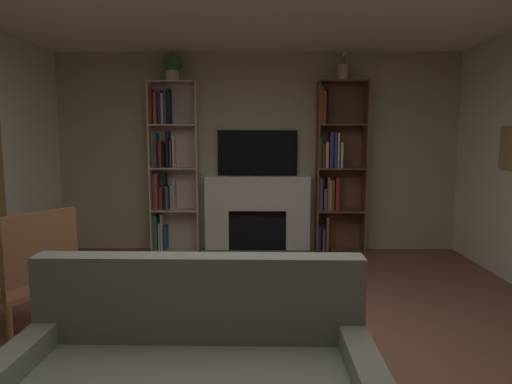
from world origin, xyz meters
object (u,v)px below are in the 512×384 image
(bookshelf_right, at_px, (334,170))
(vase_with_flowers, at_px, (343,71))
(potted_plant, at_px, (172,66))
(fireplace, at_px, (257,212))
(coffee_table, at_px, (209,319))
(tv, at_px, (258,153))
(bookshelf_left, at_px, (169,167))
(armchair, at_px, (30,273))

(bookshelf_right, bearing_deg, vase_with_flowers, -17.80)
(potted_plant, height_order, vase_with_flowers, vase_with_flowers)
(fireplace, distance_m, coffee_table, 3.23)
(tv, height_order, potted_plant, potted_plant)
(bookshelf_left, xyz_separation_m, coffee_table, (0.90, -3.22, -0.80))
(bookshelf_left, bearing_deg, armchair, -101.50)
(vase_with_flowers, height_order, coffee_table, vase_with_flowers)
(fireplace, relative_size, potted_plant, 4.36)
(armchair, bearing_deg, tv, 57.76)
(vase_with_flowers, xyz_separation_m, coffee_table, (-1.42, -3.17, -2.06))
(armchair, xyz_separation_m, coffee_table, (1.45, -0.51, -0.15))
(armchair, bearing_deg, fireplace, 57.04)
(tv, bearing_deg, armchair, -122.24)
(fireplace, relative_size, tv, 1.41)
(potted_plant, xyz_separation_m, coffee_table, (0.82, -3.17, -2.13))
(tv, xyz_separation_m, coffee_table, (-0.30, -3.29, -0.99))
(tv, xyz_separation_m, armchair, (-1.75, -2.78, -0.84))
(tv, height_order, bookshelf_right, bookshelf_right)
(fireplace, bearing_deg, vase_with_flowers, -2.28)
(bookshelf_left, distance_m, potted_plant, 1.33)
(bookshelf_right, height_order, armchair, bookshelf_right)
(vase_with_flowers, bearing_deg, bookshelf_right, 162.20)
(vase_with_flowers, bearing_deg, fireplace, 177.72)
(vase_with_flowers, bearing_deg, coffee_table, -114.11)
(vase_with_flowers, bearing_deg, tv, 173.88)
(potted_plant, bearing_deg, fireplace, 2.27)
(tv, bearing_deg, fireplace, -90.00)
(bookshelf_left, relative_size, coffee_table, 2.65)
(coffee_table, bearing_deg, fireplace, 84.71)
(potted_plant, relative_size, armchair, 0.35)
(bookshelf_left, bearing_deg, coffee_table, -74.34)
(bookshelf_left, xyz_separation_m, bookshelf_right, (2.24, -0.02, -0.04))
(fireplace, height_order, coffee_table, fireplace)
(fireplace, height_order, tv, tv)
(bookshelf_left, distance_m, armchair, 2.84)
(coffee_table, bearing_deg, tv, 84.83)
(fireplace, bearing_deg, bookshelf_right, -0.98)
(tv, relative_size, vase_with_flowers, 2.91)
(tv, height_order, coffee_table, tv)
(armchair, height_order, coffee_table, armchair)
(coffee_table, bearing_deg, bookshelf_right, 67.33)
(tv, xyz_separation_m, vase_with_flowers, (1.12, -0.12, 1.07))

